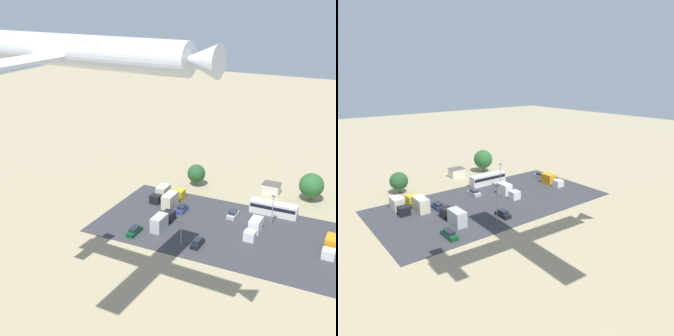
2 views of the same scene
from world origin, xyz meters
TOP-DOWN VIEW (x-y plane):
  - ground_plane at (0.00, 0.00)m, footprint 400.00×400.00m
  - parking_lot_surface at (0.00, 7.49)m, footprint 59.10×29.90m
  - shed_building at (-3.83, -17.53)m, footprint 4.58×3.61m
  - bus at (-7.58, -5.15)m, footprint 11.40×2.63m
  - parked_car_0 at (13.00, 3.20)m, footprint 1.93×4.22m
  - parked_car_1 at (17.83, 17.96)m, footprint 1.74×4.79m
  - parked_car_2 at (0.80, 0.28)m, footprint 1.98×4.16m
  - parked_car_4 at (3.15, 16.55)m, footprint 1.78×4.20m
  - parked_truck_0 at (21.03, -1.34)m, footprint 2.56×7.50m
  - parked_truck_1 at (13.69, 12.52)m, footprint 2.43×8.62m
  - parked_truck_2 at (-22.65, 6.41)m, footprint 2.55×7.28m
  - parked_truck_3 at (16.85, 0.40)m, footprint 2.55×9.38m
  - parked_truck_4 at (-6.13, 6.22)m, footprint 2.41×7.60m
  - tree_near_shed at (16.36, -13.67)m, footprint 4.99×4.99m
  - tree_apron_mid at (-14.04, -17.33)m, footprint 6.27×6.27m
  - light_pole_lot_centre at (6.17, 18.39)m, footprint 0.90×0.28m
  - light_pole_lot_edge at (-8.48, 0.03)m, footprint 0.90×0.28m
  - airplane at (6.07, 51.61)m, footprint 38.62×31.87m

SIDE VIEW (x-z plane):
  - ground_plane at x=0.00m, z-range 0.00..0.00m
  - parking_lot_surface at x=0.00m, z-range 0.00..0.08m
  - parked_car_2 at x=0.80m, z-range -0.05..1.50m
  - parked_car_1 at x=17.83m, z-range -0.05..1.52m
  - parked_car_0 at x=13.00m, z-range -0.05..1.54m
  - parked_car_4 at x=3.15m, z-range -0.05..1.55m
  - parked_truck_2 at x=-22.65m, z-range -0.04..2.82m
  - shed_building at x=-3.83m, z-range 0.01..2.95m
  - parked_truck_0 at x=21.03m, z-range -0.05..3.04m
  - parked_truck_4 at x=-6.13m, z-range -0.05..3.07m
  - parked_truck_1 at x=13.69m, z-range -0.06..3.35m
  - parked_truck_3 at x=16.85m, z-range -0.07..3.37m
  - bus at x=-7.58m, z-range 0.20..3.36m
  - tree_near_shed at x=16.36m, z-range 0.54..6.61m
  - light_pole_lot_edge at x=-8.48m, z-range 0.50..7.80m
  - tree_apron_mid at x=-14.04m, z-range 0.61..8.11m
  - light_pole_lot_centre at x=6.17m, z-range 0.51..9.29m
  - airplane at x=6.07m, z-range 39.84..48.99m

